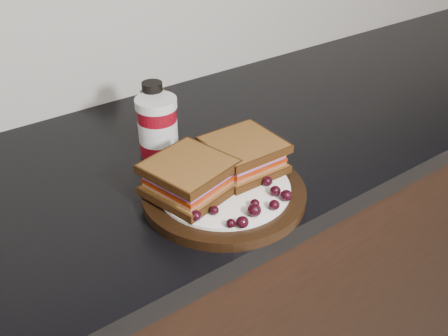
{
  "coord_description": "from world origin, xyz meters",
  "views": [
    {
      "loc": [
        -0.41,
        0.97,
        1.41
      ],
      "look_at": [
        -0.0,
        1.53,
        0.96
      ],
      "focal_mm": 40.0,
      "sensor_mm": 36.0,
      "label": 1
    }
  ],
  "objects_px": {
    "plate": "(224,193)",
    "condiment_jar": "(158,126)",
    "sandwich_left": "(189,177)",
    "oil_bottle": "(154,114)"
  },
  "relations": [
    {
      "from": "plate",
      "to": "oil_bottle",
      "type": "relative_size",
      "value": 2.12
    },
    {
      "from": "sandwich_left",
      "to": "oil_bottle",
      "type": "bearing_deg",
      "value": 61.51
    },
    {
      "from": "condiment_jar",
      "to": "sandwich_left",
      "type": "bearing_deg",
      "value": -103.37
    },
    {
      "from": "sandwich_left",
      "to": "condiment_jar",
      "type": "height_order",
      "value": "condiment_jar"
    },
    {
      "from": "plate",
      "to": "condiment_jar",
      "type": "height_order",
      "value": "condiment_jar"
    },
    {
      "from": "plate",
      "to": "condiment_jar",
      "type": "distance_m",
      "value": 0.2
    },
    {
      "from": "oil_bottle",
      "to": "plate",
      "type": "bearing_deg",
      "value": -89.89
    },
    {
      "from": "condiment_jar",
      "to": "oil_bottle",
      "type": "xyz_separation_m",
      "value": [
        0.01,
        0.04,
        0.01
      ]
    },
    {
      "from": "plate",
      "to": "condiment_jar",
      "type": "bearing_deg",
      "value": 94.08
    },
    {
      "from": "oil_bottle",
      "to": "sandwich_left",
      "type": "bearing_deg",
      "value": -104.66
    }
  ]
}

